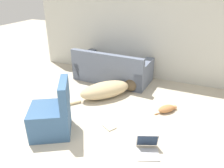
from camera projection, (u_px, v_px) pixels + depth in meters
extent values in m
cube|color=beige|center=(158.00, 32.00, 5.31)|extent=(6.72, 0.06, 2.43)
cube|color=slate|center=(113.00, 71.00, 5.62)|extent=(1.93, 0.99, 0.46)
cube|color=slate|center=(106.00, 61.00, 5.14)|extent=(1.89, 0.23, 0.35)
cube|color=slate|center=(144.00, 74.00, 5.26)|extent=(0.24, 0.91, 0.60)
cube|color=slate|center=(85.00, 64.00, 5.93)|extent=(0.24, 0.91, 0.60)
ellipsoid|color=tan|center=(105.00, 90.00, 4.78)|extent=(1.11, 1.20, 0.34)
sphere|color=brown|center=(131.00, 85.00, 5.06)|extent=(0.43, 0.43, 0.31)
cylinder|color=tan|center=(74.00, 103.00, 4.55)|extent=(0.23, 0.26, 0.06)
ellipsoid|color=#BC7A47|center=(166.00, 109.00, 4.27)|extent=(0.37, 0.39, 0.14)
sphere|color=tan|center=(175.00, 107.00, 4.36)|extent=(0.13, 0.13, 0.09)
cylinder|color=#BC7A47|center=(157.00, 114.00, 4.20)|extent=(0.08, 0.08, 0.02)
cube|color=#B7B7BC|center=(148.00, 155.00, 3.22)|extent=(0.40, 0.36, 0.02)
cube|color=#B7B7BC|center=(147.00, 140.00, 3.32)|extent=(0.34, 0.21, 0.25)
cube|color=#23334C|center=(147.00, 141.00, 3.31)|extent=(0.31, 0.18, 0.22)
cube|color=beige|center=(110.00, 127.00, 3.83)|extent=(0.26, 0.24, 0.02)
cube|color=#385B84|center=(50.00, 120.00, 3.63)|extent=(0.86, 0.86, 0.48)
cube|color=#385B84|center=(64.00, 94.00, 3.46)|extent=(0.42, 0.60, 0.46)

